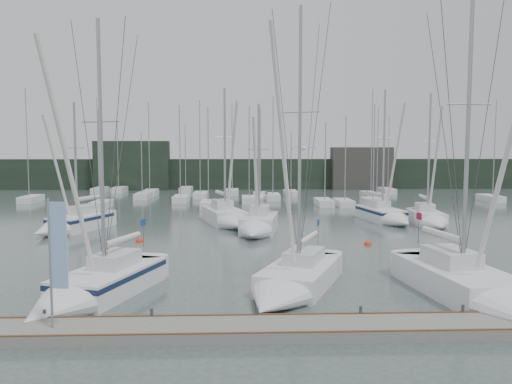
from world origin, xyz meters
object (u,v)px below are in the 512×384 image
sailboat_mid_a (69,225)px  sailboat_near_left (89,290)px  sailboat_near_right (484,294)px  buoy_c (140,242)px  sailboat_mid_b (229,219)px  sailboat_mid_e (430,220)px  sailboat_mid_d (388,216)px  dock_banner (56,252)px  sailboat_near_center (289,285)px  buoy_b (368,245)px  sailboat_mid_c (257,227)px

sailboat_mid_a → sailboat_near_left: bearing=-48.5°
sailboat_near_right → buoy_c: bearing=130.6°
sailboat_mid_b → buoy_c: 9.60m
sailboat_mid_e → sailboat_mid_d: bearing=148.9°
sailboat_near_left → dock_banner: size_ratio=2.91×
sailboat_mid_a → sailboat_near_center: bearing=-27.7°
sailboat_mid_e → dock_banner: sailboat_mid_e is taller
dock_banner → sailboat_near_right: bearing=19.8°
sailboat_near_center → sailboat_mid_e: sailboat_near_center is taller
buoy_b → buoy_c: buoy_c is taller
sailboat_mid_b → sailboat_mid_d: size_ratio=1.00×
sailboat_near_center → sailboat_mid_c: sailboat_near_center is taller
sailboat_mid_b → buoy_b: 13.43m
sailboat_near_center → sailboat_mid_e: size_ratio=1.17×
sailboat_near_left → sailboat_near_center: bearing=23.0°
sailboat_near_center → sailboat_mid_b: sailboat_near_center is taller
sailboat_near_right → sailboat_mid_d: size_ratio=1.14×
sailboat_near_right → buoy_c: size_ratio=25.79×
sailboat_near_right → buoy_b: size_ratio=27.13×
sailboat_mid_d → buoy_c: 22.50m
sailboat_mid_b → sailboat_mid_e: 17.55m
sailboat_mid_b → sailboat_mid_d: 14.53m
sailboat_mid_c → dock_banner: bearing=-101.3°
buoy_c → dock_banner: (0.77, -18.69, 3.12)m
sailboat_near_left → sailboat_mid_d: sailboat_near_left is taller
sailboat_mid_a → dock_banner: sailboat_mid_a is taller
sailboat_mid_d → sailboat_near_right: bearing=-106.6°
sailboat_mid_d → sailboat_near_left: bearing=-140.4°
sailboat_near_left → dock_banner: 4.90m
sailboat_near_left → buoy_b: (15.71, 12.69, -0.57)m
buoy_b → sailboat_near_left: bearing=-141.1°
sailboat_near_center → sailboat_near_right: sailboat_near_right is taller
sailboat_near_center → buoy_b: size_ratio=26.45×
sailboat_mid_b → dock_banner: (-5.59, -25.86, 2.50)m
buoy_c → sailboat_mid_e: bearing=14.5°
sailboat_mid_e → buoy_c: bearing=-159.5°
sailboat_mid_b → sailboat_mid_d: (14.47, 1.31, -0.02)m
sailboat_mid_d → sailboat_near_center: bearing=-126.0°
sailboat_mid_a → dock_banner: (7.23, -22.99, 2.50)m
sailboat_mid_e → buoy_b: sailboat_mid_e is taller
buoy_b → buoy_c: bearing=173.6°
sailboat_mid_b → buoy_b: sailboat_mid_b is taller
sailboat_near_center → buoy_b: sailboat_near_center is taller
dock_banner → sailboat_mid_a: bearing=117.4°
sailboat_mid_a → sailboat_mid_b: bearing=33.5°
sailboat_near_right → sailboat_mid_e: (6.27, 21.95, -0.02)m
sailboat_near_left → buoy_b: size_ratio=24.66×
sailboat_near_center → sailboat_near_right: (8.12, -1.94, 0.09)m
sailboat_near_left → sailboat_near_right: sailboat_near_right is taller
buoy_b → dock_banner: 23.15m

